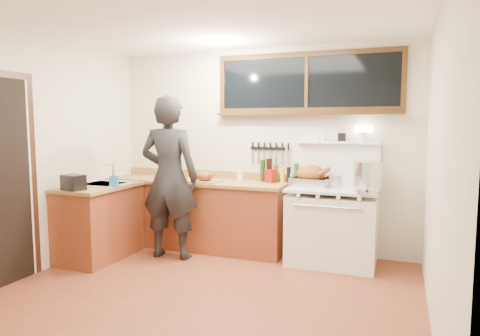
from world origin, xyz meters
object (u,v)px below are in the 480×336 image
at_px(man, 169,178).
at_px(cutting_board, 205,178).
at_px(roast_turkey, 311,177).
at_px(vintage_stove, 332,224).

bearing_deg(man, cutting_board, 50.47).
relative_size(man, roast_turkey, 3.97).
distance_m(man, roast_turkey, 1.71).
bearing_deg(man, vintage_stove, 14.14).
height_order(vintage_stove, roast_turkey, vintage_stove).
relative_size(vintage_stove, cutting_board, 3.91).
bearing_deg(roast_turkey, cutting_board, -172.95).
bearing_deg(cutting_board, vintage_stove, 4.00).
relative_size(man, cutting_board, 4.80).
relative_size(vintage_stove, roast_turkey, 3.23).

